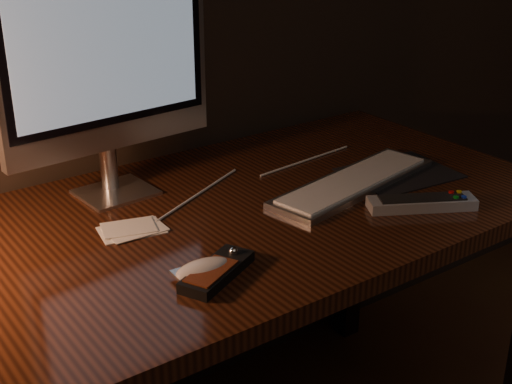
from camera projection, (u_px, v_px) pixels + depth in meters
desk at (184, 262)px, 1.56m from camera, size 1.60×0.75×0.75m
monitor at (106, 62)px, 1.46m from camera, size 0.48×0.15×0.50m
keyboard at (354, 182)px, 1.62m from camera, size 0.48×0.22×0.02m
mousepad at (399, 173)px, 1.69m from camera, size 0.27×0.22×0.00m
mouse at (204, 271)px, 1.24m from camera, size 0.11×0.06×0.02m
media_remote at (217, 271)px, 1.24m from camera, size 0.17×0.13×0.03m
tv_remote at (422, 203)px, 1.50m from camera, size 0.23×0.16×0.03m
papers at (132, 229)px, 1.41m from camera, size 0.14×0.10×0.01m
cable at (258, 178)px, 1.66m from camera, size 0.61×0.16×0.01m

